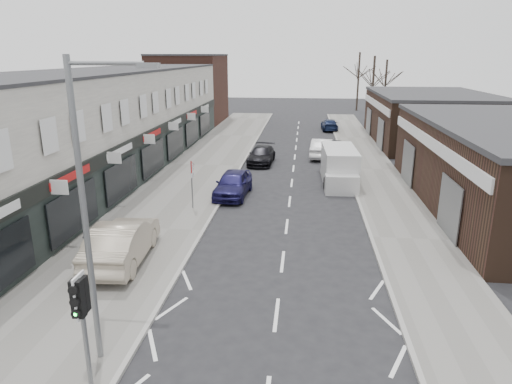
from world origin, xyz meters
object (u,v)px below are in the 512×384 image
(pedestrian, at_px, (88,253))
(parked_car_right_c, at_px, (329,125))
(parked_car_left_a, at_px, (233,184))
(parked_car_right_a, at_px, (322,148))
(street_lamp, at_px, (90,201))
(warning_sign, at_px, (192,171))
(white_van, at_px, (339,167))
(parked_car_right_b, at_px, (335,148))
(parked_car_left_b, at_px, (262,155))
(sedan_on_pavement, at_px, (122,241))
(traffic_light, at_px, (81,306))

(pedestrian, distance_m, parked_car_right_c, 37.97)
(parked_car_left_a, distance_m, parked_car_right_a, 12.72)
(street_lamp, xyz_separation_m, parked_car_right_c, (8.03, 41.26, -4.00))
(warning_sign, bearing_deg, pedestrian, -105.13)
(street_lamp, height_order, parked_car_right_c, street_lamp)
(white_van, bearing_deg, parked_car_right_b, 86.65)
(parked_car_right_a, bearing_deg, parked_car_left_b, 35.77)
(parked_car_right_a, bearing_deg, street_lamp, 81.59)
(warning_sign, distance_m, parked_car_left_b, 11.83)
(white_van, bearing_deg, street_lamp, -113.63)
(parked_car_left_b, bearing_deg, sedan_on_pavement, -99.34)
(parked_car_left_a, bearing_deg, white_van, 33.10)
(parked_car_right_b, bearing_deg, parked_car_right_a, 17.97)
(parked_car_left_b, xyz_separation_m, parked_car_right_b, (5.77, 3.12, 0.09))
(pedestrian, xyz_separation_m, parked_car_right_b, (10.56, 22.48, -0.15))
(street_lamp, height_order, white_van, street_lamp)
(pedestrian, xyz_separation_m, parked_car_right_c, (10.81, 36.40, -0.27))
(parked_car_left_a, bearing_deg, sedan_on_pavement, -103.74)
(traffic_light, distance_m, sedan_on_pavement, 7.54)
(warning_sign, distance_m, white_van, 10.51)
(pedestrian, xyz_separation_m, parked_car_right_a, (9.51, 22.10, -0.12))
(street_lamp, bearing_deg, parked_car_right_a, 76.00)
(parked_car_left_b, xyz_separation_m, parked_car_right_c, (6.01, 17.04, -0.04))
(parked_car_left_a, bearing_deg, parked_car_right_b, 64.02)
(traffic_light, relative_size, pedestrian, 2.01)
(pedestrian, height_order, parked_car_left_b, pedestrian)
(parked_car_left_a, height_order, parked_car_right_b, parked_car_left_a)
(sedan_on_pavement, bearing_deg, parked_car_right_c, -109.74)
(traffic_light, height_order, parked_car_right_c, traffic_light)
(traffic_light, xyz_separation_m, street_lamp, (-0.13, 1.22, 2.20))
(parked_car_right_c, bearing_deg, white_van, 87.00)
(parked_car_left_b, bearing_deg, parked_car_right_c, 73.14)
(pedestrian, bearing_deg, parked_car_left_a, -129.30)
(parked_car_left_a, bearing_deg, warning_sign, -119.18)
(white_van, bearing_deg, sedan_on_pavement, -127.45)
(traffic_light, xyz_separation_m, parked_car_right_c, (7.90, 42.48, -1.80))
(parked_car_right_b, bearing_deg, parked_car_right_c, -92.84)
(parked_car_left_b, relative_size, parked_car_right_a, 0.97)
(warning_sign, relative_size, parked_car_left_a, 0.60)
(sedan_on_pavement, distance_m, parked_car_right_c, 36.70)
(parked_car_right_a, relative_size, parked_car_right_b, 1.07)
(parked_car_right_b, bearing_deg, parked_car_left_a, 58.74)
(traffic_light, distance_m, parked_car_right_c, 43.24)
(sedan_on_pavement, distance_m, parked_car_right_a, 22.73)
(parked_car_right_c, bearing_deg, sedan_on_pavement, 72.49)
(pedestrian, bearing_deg, white_van, -145.06)
(warning_sign, height_order, parked_car_right_c, warning_sign)
(sedan_on_pavement, height_order, pedestrian, sedan_on_pavement)
(parked_car_right_a, distance_m, parked_car_right_c, 14.36)
(pedestrian, relative_size, parked_car_right_c, 0.36)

